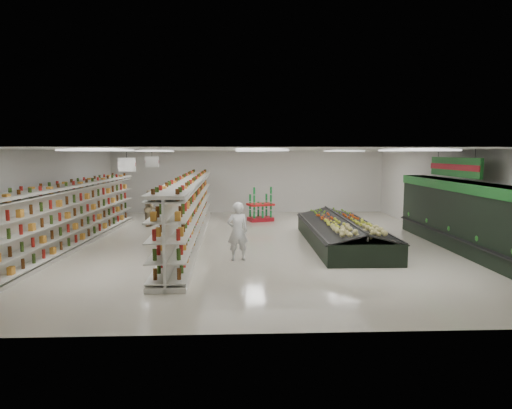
{
  "coord_description": "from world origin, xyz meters",
  "views": [
    {
      "loc": [
        -0.58,
        -15.54,
        3.11
      ],
      "look_at": [
        0.09,
        0.27,
        1.29
      ],
      "focal_mm": 32.0,
      "sensor_mm": 36.0,
      "label": 1
    }
  ],
  "objects_px": {
    "gondola_center": "(189,212)",
    "produce_island": "(342,232)",
    "gondola_left": "(67,219)",
    "shopper_background": "(151,208)",
    "shopper_main": "(238,231)",
    "soda_endcap": "(260,206)"
  },
  "relations": [
    {
      "from": "gondola_left",
      "to": "shopper_background",
      "type": "bearing_deg",
      "value": 69.7
    },
    {
      "from": "produce_island",
      "to": "shopper_background",
      "type": "bearing_deg",
      "value": 149.72
    },
    {
      "from": "soda_endcap",
      "to": "shopper_main",
      "type": "bearing_deg",
      "value": -97.94
    },
    {
      "from": "gondola_center",
      "to": "produce_island",
      "type": "xyz_separation_m",
      "value": [
        5.24,
        -1.07,
        -0.56
      ]
    },
    {
      "from": "gondola_center",
      "to": "soda_endcap",
      "type": "xyz_separation_m",
      "value": [
        2.76,
        4.38,
        -0.31
      ]
    },
    {
      "from": "soda_endcap",
      "to": "shopper_main",
      "type": "height_order",
      "value": "shopper_main"
    },
    {
      "from": "gondola_left",
      "to": "shopper_background",
      "type": "distance_m",
      "value": 4.79
    },
    {
      "from": "gondola_left",
      "to": "soda_endcap",
      "type": "xyz_separation_m",
      "value": [
        6.56,
        5.67,
        -0.26
      ]
    },
    {
      "from": "shopper_background",
      "to": "shopper_main",
      "type": "bearing_deg",
      "value": -147.84
    },
    {
      "from": "gondola_left",
      "to": "shopper_main",
      "type": "relative_size",
      "value": 7.07
    },
    {
      "from": "shopper_main",
      "to": "shopper_background",
      "type": "relative_size",
      "value": 1.1
    },
    {
      "from": "gondola_center",
      "to": "soda_endcap",
      "type": "relative_size",
      "value": 8.79
    },
    {
      "from": "gondola_center",
      "to": "shopper_background",
      "type": "bearing_deg",
      "value": 120.93
    },
    {
      "from": "shopper_main",
      "to": "soda_endcap",
      "type": "bearing_deg",
      "value": -111.65
    },
    {
      "from": "gondola_center",
      "to": "produce_island",
      "type": "distance_m",
      "value": 5.37
    },
    {
      "from": "shopper_background",
      "to": "gondola_left",
      "type": "bearing_deg",
      "value": 159.1
    },
    {
      "from": "gondola_center",
      "to": "shopper_main",
      "type": "xyz_separation_m",
      "value": [
        1.71,
        -3.17,
        -0.15
      ]
    },
    {
      "from": "gondola_center",
      "to": "shopper_background",
      "type": "distance_m",
      "value": 3.67
    },
    {
      "from": "soda_endcap",
      "to": "shopper_background",
      "type": "xyz_separation_m",
      "value": [
        -4.69,
        -1.26,
        0.08
      ]
    },
    {
      "from": "gondola_center",
      "to": "produce_island",
      "type": "height_order",
      "value": "gondola_center"
    },
    {
      "from": "produce_island",
      "to": "soda_endcap",
      "type": "relative_size",
      "value": 4.47
    },
    {
      "from": "soda_endcap",
      "to": "shopper_background",
      "type": "bearing_deg",
      "value": -164.93
    }
  ]
}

